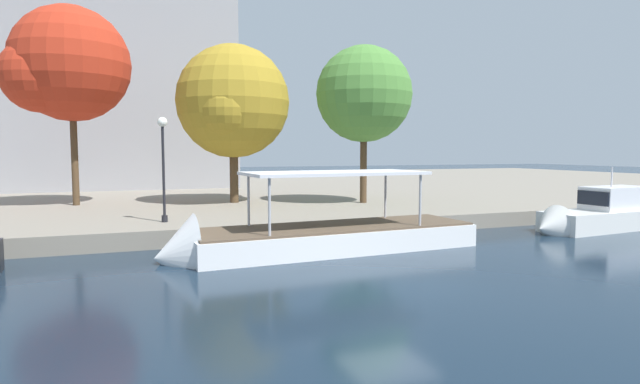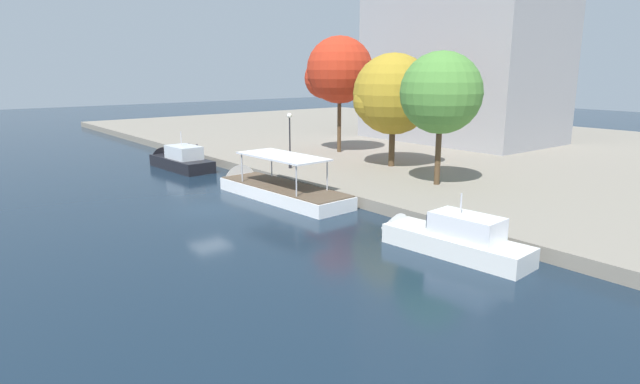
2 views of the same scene
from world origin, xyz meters
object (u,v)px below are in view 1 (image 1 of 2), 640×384
tour_boat_1 (308,243)px  tree_2 (236,102)px  tree_0 (361,96)px  motor_yacht_2 (600,218)px  tree_1 (63,66)px  lamp_post (163,154)px

tour_boat_1 → tree_2: 14.17m
tree_0 → tour_boat_1: bearing=-124.7°
motor_yacht_2 → tree_2: bearing=-43.5°
tour_boat_1 → tree_1: tree_1 is taller
lamp_post → tree_1: size_ratio=0.41×
tour_boat_1 → tree_0: bearing=-127.7°
tree_1 → tree_2: size_ratio=1.19×
motor_yacht_2 → tree_2: tree_2 is taller
tree_1 → tree_2: 9.90m
tree_0 → tree_2: size_ratio=0.99×
tree_1 → tree_2: tree_1 is taller
tree_1 → tree_2: (9.57, -1.69, -1.89)m
lamp_post → tree_0: bearing=22.4°
lamp_post → tree_1: bearing=117.6°
motor_yacht_2 → tree_0: 14.66m
tour_boat_1 → motor_yacht_2: size_ratio=1.47×
motor_yacht_2 → tree_1: (-25.30, 14.18, 8.18)m
tour_boat_1 → lamp_post: lamp_post is taller
lamp_post → motor_yacht_2: bearing=-13.6°
motor_yacht_2 → tour_boat_1: bearing=-4.8°
tour_boat_1 → tree_1: 19.27m
tree_0 → tree_1: bearing=165.7°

